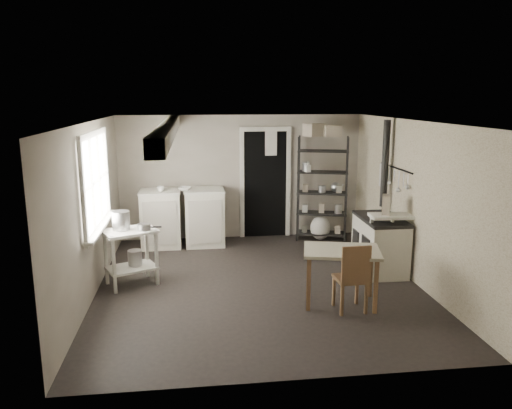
{
  "coord_description": "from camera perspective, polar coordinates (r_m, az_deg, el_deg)",
  "views": [
    {
      "loc": [
        -0.88,
        -6.68,
        2.63
      ],
      "look_at": [
        0.0,
        0.3,
        1.1
      ],
      "focal_mm": 35.0,
      "sensor_mm": 36.0,
      "label": 1
    }
  ],
  "objects": [
    {
      "name": "ceiling",
      "position": [
        6.75,
        0.32,
        9.46
      ],
      "size": [
        5.0,
        5.0,
        0.0
      ],
      "primitive_type": "plane",
      "rotation": [
        3.14,
        0.0,
        0.0
      ],
      "color": "silver",
      "rests_on": "wall_back"
    },
    {
      "name": "work_table",
      "position": [
        6.56,
        9.67,
        -7.97
      ],
      "size": [
        1.08,
        0.87,
        0.72
      ],
      "primitive_type": null,
      "rotation": [
        0.0,
        0.0,
        -0.23
      ],
      "color": "beige",
      "rests_on": "ground"
    },
    {
      "name": "wall_right",
      "position": [
        7.53,
        17.56,
        0.35
      ],
      "size": [
        0.02,
        5.0,
        2.3
      ],
      "primitive_type": "cube",
      "color": "#A69D8D",
      "rests_on": "ground"
    },
    {
      "name": "shelf_rack",
      "position": [
        9.24,
        7.56,
        1.68
      ],
      "size": [
        0.97,
        0.58,
        1.93
      ],
      "primitive_type": null,
      "rotation": [
        0.0,
        0.0,
        -0.27
      ],
      "color": "black",
      "rests_on": "ground"
    },
    {
      "name": "wall_front",
      "position": [
        4.52,
        4.49,
        -6.88
      ],
      "size": [
        4.5,
        0.02,
        2.3
      ],
      "primitive_type": "cube",
      "color": "#A69D8D",
      "rests_on": "ground"
    },
    {
      "name": "wall_back",
      "position": [
        9.34,
        -1.7,
        3.15
      ],
      "size": [
        4.5,
        0.02,
        2.3
      ],
      "primitive_type": "cube",
      "color": "#A69D8D",
      "rests_on": "ground"
    },
    {
      "name": "utensil_rail",
      "position": [
        7.98,
        15.57,
        4.04
      ],
      "size": [
        0.06,
        1.2,
        0.44
      ],
      "primitive_type": null,
      "color": "#B9B9BC",
      "rests_on": "wall_right"
    },
    {
      "name": "wall_left",
      "position": [
        6.98,
        -18.33,
        -0.61
      ],
      "size": [
        0.02,
        5.0,
        2.3
      ],
      "primitive_type": "cube",
      "color": "#A69D8D",
      "rests_on": "ground"
    },
    {
      "name": "stove",
      "position": [
        7.88,
        13.98,
        -4.24
      ],
      "size": [
        0.6,
        1.06,
        0.83
      ],
      "primitive_type": null,
      "rotation": [
        0.0,
        0.0,
        -0.01
      ],
      "color": "beige",
      "rests_on": "ground"
    },
    {
      "name": "counter_cup",
      "position": [
        8.81,
        -10.81,
        1.18
      ],
      "size": [
        0.13,
        0.13,
        0.1
      ],
      "primitive_type": "imported",
      "rotation": [
        0.0,
        0.0,
        -0.07
      ],
      "color": "white",
      "rests_on": "base_cabinets"
    },
    {
      "name": "chair",
      "position": [
        6.35,
        10.75,
        -7.7
      ],
      "size": [
        0.38,
        0.4,
        0.88
      ],
      "primitive_type": null,
      "rotation": [
        0.0,
        0.0,
        0.05
      ],
      "color": "brown",
      "rests_on": "ground"
    },
    {
      "name": "bucket",
      "position": [
        7.33,
        -13.66,
        -5.92
      ],
      "size": [
        0.23,
        0.23,
        0.22
      ],
      "primitive_type": "cylinder",
      "rotation": [
        0.0,
        0.0,
        -0.16
      ],
      "color": "#B9B9BC",
      "rests_on": "prep_table"
    },
    {
      "name": "storage_box_a",
      "position": [
        9.1,
        6.7,
        8.28
      ],
      "size": [
        0.41,
        0.39,
        0.23
      ],
      "primitive_type": "cube",
      "rotation": [
        0.0,
        0.0,
        0.4
      ],
      "color": "#BDB098",
      "rests_on": "shelf_rack"
    },
    {
      "name": "mixing_bowl",
      "position": [
        8.86,
        -8.13,
        1.26
      ],
      "size": [
        0.4,
        0.4,
        0.08
      ],
      "primitive_type": "imported",
      "rotation": [
        0.0,
        0.0,
        -0.37
      ],
      "color": "white",
      "rests_on": "base_cabinets"
    },
    {
      "name": "oats_box",
      "position": [
        7.49,
        14.63,
        -0.62
      ],
      "size": [
        0.18,
        0.22,
        0.28
      ],
      "primitive_type": "cube",
      "rotation": [
        0.0,
        0.0,
        -0.4
      ],
      "color": "#BDB098",
      "rests_on": "side_ledge"
    },
    {
      "name": "window",
      "position": [
        7.1,
        -17.98,
        2.51
      ],
      "size": [
        0.12,
        1.76,
        1.28
      ],
      "primitive_type": null,
      "color": "silver",
      "rests_on": "wall_left"
    },
    {
      "name": "stovepipe",
      "position": [
        8.13,
        14.54,
        4.53
      ],
      "size": [
        0.14,
        0.14,
        1.5
      ],
      "primitive_type": null,
      "rotation": [
        0.0,
        0.0,
        0.25
      ],
      "color": "black",
      "rests_on": "stove"
    },
    {
      "name": "shelf_jar",
      "position": [
        9.06,
        5.94,
        4.22
      ],
      "size": [
        0.11,
        0.11,
        0.2
      ],
      "primitive_type": "imported",
      "rotation": [
        0.0,
        0.0,
        0.26
      ],
      "color": "white",
      "rests_on": "shelf_rack"
    },
    {
      "name": "flour_sack",
      "position": [
        9.39,
        7.37,
        -2.58
      ],
      "size": [
        0.46,
        0.43,
        0.45
      ],
      "primitive_type": "ellipsoid",
      "rotation": [
        0.0,
        0.0,
        0.34
      ],
      "color": "beige",
      "rests_on": "ground"
    },
    {
      "name": "floor",
      "position": [
        7.23,
        0.3,
        -9.05
      ],
      "size": [
        5.0,
        5.0,
        0.0
      ],
      "primitive_type": "plane",
      "color": "black",
      "rests_on": "ground"
    },
    {
      "name": "side_ledge",
      "position": [
        7.63,
        14.99,
        -4.92
      ],
      "size": [
        0.63,
        0.36,
        0.95
      ],
      "primitive_type": null,
      "rotation": [
        0.0,
        0.0,
        -0.05
      ],
      "color": "silver",
      "rests_on": "ground"
    },
    {
      "name": "doorway",
      "position": [
        9.39,
        1.06,
        2.27
      ],
      "size": [
        0.96,
        0.1,
        2.08
      ],
      "primitive_type": null,
      "color": "silver",
      "rests_on": "ground"
    },
    {
      "name": "table_cup",
      "position": [
        6.37,
        12.26,
        -4.69
      ],
      "size": [
        0.1,
        0.1,
        0.09
      ],
      "primitive_type": "imported",
      "rotation": [
        0.0,
        0.0,
        -0.12
      ],
      "color": "white",
      "rests_on": "work_table"
    },
    {
      "name": "storage_box_b",
      "position": [
        9.15,
        8.64,
        8.12
      ],
      "size": [
        0.31,
        0.29,
        0.2
      ],
      "primitive_type": "cube",
      "rotation": [
        0.0,
        0.0,
        0.01
      ],
      "color": "#BDB098",
      "rests_on": "shelf_rack"
    },
    {
      "name": "prep_table",
      "position": [
        7.3,
        -14.07,
        -5.91
      ],
      "size": [
        0.85,
        0.75,
        0.8
      ],
      "primitive_type": null,
      "rotation": [
        0.0,
        0.0,
        0.43
      ],
      "color": "silver",
      "rests_on": "ground"
    },
    {
      "name": "ceiling_beam",
      "position": [
        6.7,
        -10.01,
        8.41
      ],
      "size": [
        0.18,
        5.0,
        0.18
      ],
      "primitive_type": null,
      "color": "silver",
      "rests_on": "ceiling"
    },
    {
      "name": "base_cabinets",
      "position": [
        9.02,
        -8.35,
        -1.78
      ],
      "size": [
        1.55,
        0.68,
        1.02
      ],
      "primitive_type": null,
      "rotation": [
        0.0,
        0.0,
        0.01
      ],
      "color": "beige",
      "rests_on": "ground"
    },
    {
      "name": "stockpot",
      "position": [
        7.19,
        -15.18,
        -1.76
      ],
      "size": [
        0.28,
        0.28,
        0.26
      ],
      "primitive_type": "cylinder",
      "rotation": [
        0.0,
        0.0,
        0.15
      ],
      "color": "#B9B9BC",
      "rests_on": "prep_table"
    },
    {
      "name": "wallpaper_panel",
      "position": [
        7.52,
        17.49,
        0.35
      ],
      "size": [
        0.01,
        5.0,
        2.3
      ],
      "primitive_type": null,
      "color": "beige",
      "rests_on": "wall_right"
    },
    {
      "name": "saucepan",
      "position": [
        7.1,
        -12.68,
        -2.56
      ],
      "size": [
        0.23,
        0.23,
        0.1
      ],
      "primitive_type": "cylinder",
      "rotation": [
        0.0,
        0.0,
        0.31
      ],
      "color": "#B9B9BC",
      "rests_on": "prep_table"
    },
    {
      "name": "floor_crock",
      "position": [
        7.55,
        11.11,
        -7.76
      ],
      "size": [
        0.14,
        0.14,
        0.16
      ],
      "primitive_type": "cylinder",
      "rotation": [
        0.0,
        0.0,
        -0.08
      ],
      "color": "white",
      "rests_on": "ground"
    }
  ]
}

